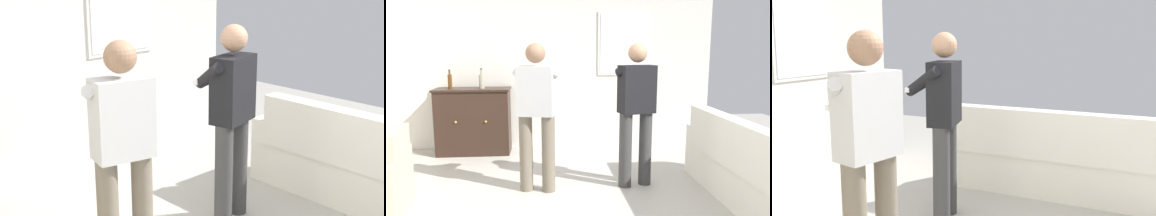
# 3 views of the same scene
# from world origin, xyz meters

# --- Properties ---
(wall_back_with_window) EXTENTS (5.20, 0.15, 2.80)m
(wall_back_with_window) POSITION_xyz_m (0.03, 2.66, 1.41)
(wall_back_with_window) COLOR silver
(wall_back_with_window) RESTS_ON ground
(couch) EXTENTS (0.57, 2.42, 0.91)m
(couch) POSITION_xyz_m (1.93, -0.00, 0.35)
(couch) COLOR silver
(couch) RESTS_ON ground
(person_standing_left) EXTENTS (0.55, 0.51, 1.68)m
(person_standing_left) POSITION_xyz_m (-0.24, 0.68, 0.94)
(person_standing_left) COLOR #6B6051
(person_standing_left) RESTS_ON ground
(person_standing_right) EXTENTS (0.54, 0.51, 1.68)m
(person_standing_right) POSITION_xyz_m (0.91, 0.75, 0.94)
(person_standing_right) COLOR #383838
(person_standing_right) RESTS_ON ground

